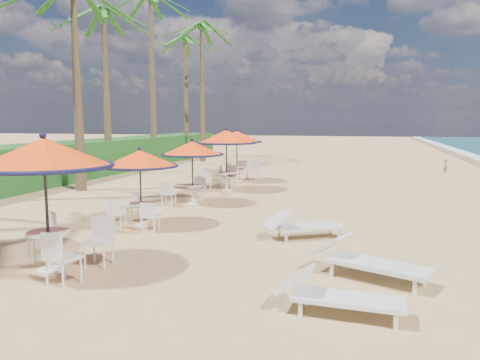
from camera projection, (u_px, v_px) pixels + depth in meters
The scene contains 16 objects.
ground at pixel (308, 290), 7.99m from camera, with size 160.00×160.00×0.00m, color tan.
scrub_hedge at pixel (48, 163), 21.89m from camera, with size 3.00×40.00×1.80m, color #194716.
station_0 at pixel (48, 170), 8.78m from camera, with size 2.56×2.56×2.67m.
station_1 at pixel (139, 168), 12.66m from camera, with size 2.09×2.09×2.18m.
station_2 at pixel (191, 154), 16.03m from camera, with size 2.18×2.21×2.27m.
station_3 at pixel (225, 144), 19.18m from camera, with size 2.49×2.49×2.60m.
station_4 at pixel (238, 143), 22.10m from camera, with size 2.39×2.42×2.49m.
lounger_near at pixel (335, 294), 6.92m from camera, with size 1.93×0.71×0.68m.
lounger_mid at pixel (365, 259), 8.52m from camera, with size 2.24×1.47×0.77m.
lounger_far at pixel (301, 225), 11.45m from camera, with size 2.00×1.50×0.70m.
palm_3 at pixel (73, 0), 18.41m from camera, with size 5.00×5.00×8.34m.
palm_4 at pixel (104, 23), 24.22m from camera, with size 5.00×5.00×8.67m.
palm_5 at pixel (151, 9), 28.78m from camera, with size 5.00×5.00×10.59m.
palm_6 at pixel (202, 35), 32.11m from camera, with size 5.00×5.00×9.54m.
palm_7 at pixel (185, 46), 35.45m from camera, with size 5.00×5.00×9.28m.
person at pixel (446, 166), 25.48m from camera, with size 0.30×0.20×0.84m, color brown.
Camera 1 is at (0.87, -7.73, 2.88)m, focal length 35.00 mm.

